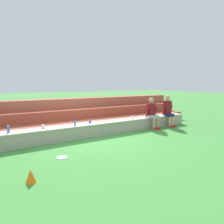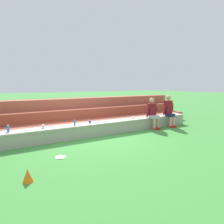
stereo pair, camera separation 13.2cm
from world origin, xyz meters
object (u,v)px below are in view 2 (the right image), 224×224
person_center (169,110)px  person_left_of_center (153,112)px  plastic_cup_middle (133,117)px  plastic_cup_left_end (43,126)px  water_bottle_mid_right (75,122)px  sports_cone (28,176)px  water_bottle_near_right (8,129)px  frisbee (60,157)px  plastic_cup_right_end (90,122)px

person_center → person_left_of_center: bearing=177.9°
plastic_cup_middle → plastic_cup_left_end: 3.57m
water_bottle_mid_right → sports_cone: (-1.92, -2.56, -0.43)m
person_center → sports_cone: bearing=-159.8°
plastic_cup_left_end → water_bottle_near_right: bearing=-179.4°
water_bottle_mid_right → frisbee: 1.96m
plastic_cup_middle → frisbee: plastic_cup_middle is taller
water_bottle_mid_right → plastic_cup_right_end: bearing=6.6°
person_center → water_bottle_mid_right: bearing=176.4°
person_left_of_center → sports_cone: size_ratio=4.96×
person_left_of_center → water_bottle_near_right: 5.44m
person_center → plastic_cup_middle: (-1.79, 0.30, -0.22)m
person_center → water_bottle_near_right: (-6.35, 0.32, -0.17)m
person_left_of_center → plastic_cup_right_end: bearing=173.7°
water_bottle_near_right → frisbee: water_bottle_near_right is taller
water_bottle_near_right → plastic_cup_left_end: 1.00m
water_bottle_near_right → plastic_cup_left_end: size_ratio=1.85×
plastic_cup_right_end → plastic_cup_left_end: 1.66m
plastic_cup_right_end → sports_cone: 3.67m
frisbee → plastic_cup_right_end: bearing=46.0°
person_left_of_center → water_bottle_mid_right: (-3.38, 0.24, -0.13)m
plastic_cup_middle → frisbee: 3.91m
person_left_of_center → plastic_cup_right_end: person_left_of_center is taller
plastic_cup_middle → plastic_cup_left_end: (-3.57, 0.04, 0.00)m
person_left_of_center → plastic_cup_right_end: (-2.77, 0.31, -0.18)m
water_bottle_near_right → plastic_cup_right_end: water_bottle_near_right is taller
water_bottle_mid_right → water_bottle_near_right: bearing=178.5°
person_center → plastic_cup_right_end: person_center is taller
plastic_cup_right_end → person_center: bearing=-5.3°
water_bottle_near_right → plastic_cup_right_end: bearing=0.4°
person_left_of_center → frisbee: 4.64m
person_center → plastic_cup_left_end: person_center is taller
person_left_of_center → plastic_cup_middle: (-0.86, 0.26, -0.17)m
plastic_cup_middle → frisbee: bearing=-155.2°
person_center → water_bottle_near_right: person_center is taller
water_bottle_mid_right → sports_cone: bearing=-126.9°
water_bottle_near_right → sports_cone: bearing=-87.3°
person_left_of_center → water_bottle_near_right: (-5.43, 0.29, -0.13)m
plastic_cup_right_end → sports_cone: plastic_cup_right_end is taller
plastic_cup_left_end → frisbee: size_ratio=0.42×
plastic_cup_left_end → sports_cone: bearing=-108.4°
person_center → plastic_cup_right_end: (-3.69, 0.34, -0.22)m
plastic_cup_middle → plastic_cup_left_end: bearing=179.4°
person_left_of_center → frisbee: bearing=-162.8°
sports_cone → plastic_cup_right_end: bearing=46.0°
water_bottle_mid_right → plastic_cup_left_end: (-1.05, 0.06, -0.04)m
person_center → frisbee: size_ratio=5.19×
person_center → plastic_cup_middle: 1.82m
plastic_cup_left_end → plastic_cup_middle: bearing=-0.6°
plastic_cup_left_end → frisbee: 1.74m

